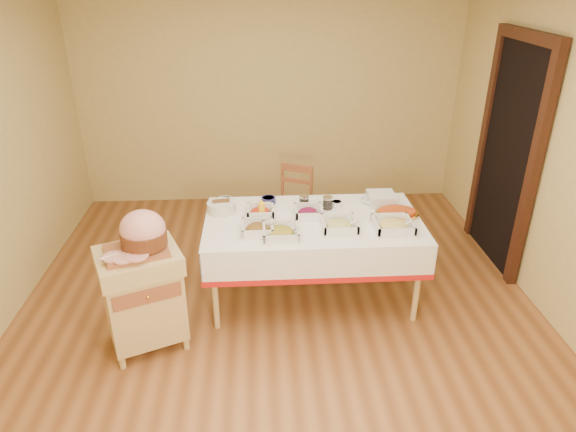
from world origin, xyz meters
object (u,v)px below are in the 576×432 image
(dining_chair, at_px, (293,205))
(ham_on_board, at_px, (142,234))
(brass_platter, at_px, (397,213))
(preserve_jar_left, at_px, (304,202))
(mustard_bottle, at_px, (262,210))
(butcher_cart, at_px, (143,293))
(dining_table, at_px, (313,236))
(bread_basket, at_px, (221,207))
(preserve_jar_right, at_px, (328,203))
(plate_stack, at_px, (381,199))

(dining_chair, xyz_separation_m, ham_on_board, (-1.19, -1.57, 0.52))
(ham_on_board, bearing_deg, brass_platter, 16.06)
(preserve_jar_left, bearing_deg, mustard_bottle, -152.97)
(preserve_jar_left, bearing_deg, butcher_cart, -147.19)
(butcher_cart, distance_m, brass_platter, 2.18)
(butcher_cart, bearing_deg, dining_table, 23.60)
(preserve_jar_left, relative_size, bread_basket, 0.46)
(dining_table, bearing_deg, ham_on_board, -157.01)
(dining_chair, distance_m, preserve_jar_left, 0.87)
(ham_on_board, xyz_separation_m, preserve_jar_left, (1.24, 0.79, -0.14))
(preserve_jar_left, distance_m, mustard_bottle, 0.42)
(preserve_jar_left, height_order, preserve_jar_right, preserve_jar_left)
(preserve_jar_left, relative_size, plate_stack, 0.48)
(preserve_jar_left, height_order, plate_stack, preserve_jar_left)
(dining_table, relative_size, brass_platter, 4.84)
(butcher_cart, bearing_deg, preserve_jar_left, 32.81)
(dining_chair, distance_m, plate_stack, 1.12)
(butcher_cart, height_order, plate_stack, plate_stack)
(dining_table, distance_m, preserve_jar_right, 0.33)
(butcher_cart, xyz_separation_m, preserve_jar_right, (1.49, 0.79, 0.34))
(preserve_jar_right, height_order, brass_platter, preserve_jar_right)
(ham_on_board, bearing_deg, dining_chair, 52.74)
(butcher_cart, distance_m, preserve_jar_right, 1.72)
(dining_table, distance_m, butcher_cart, 1.47)
(preserve_jar_right, bearing_deg, dining_chair, 106.93)
(plate_stack, bearing_deg, dining_table, -156.60)
(dining_table, distance_m, dining_chair, 1.04)
(dining_table, relative_size, mustard_bottle, 10.34)
(dining_table, relative_size, ham_on_board, 3.92)
(butcher_cart, relative_size, ham_on_board, 1.77)
(dining_table, distance_m, brass_platter, 0.75)
(butcher_cart, bearing_deg, ham_on_board, 38.03)
(brass_platter, bearing_deg, plate_stack, 108.19)
(dining_chair, bearing_deg, preserve_jar_right, -73.07)
(dining_table, height_order, dining_chair, dining_chair)
(preserve_jar_right, xyz_separation_m, brass_platter, (0.57, -0.17, -0.03))
(preserve_jar_left, xyz_separation_m, brass_platter, (0.78, -0.21, -0.03))
(butcher_cart, relative_size, mustard_bottle, 4.67)
(butcher_cart, height_order, ham_on_board, ham_on_board)
(butcher_cart, bearing_deg, preserve_jar_right, 27.88)
(dining_chair, bearing_deg, dining_table, -84.44)
(mustard_bottle, relative_size, bread_basket, 0.72)
(ham_on_board, xyz_separation_m, brass_platter, (2.02, 0.58, -0.17))
(dining_chair, distance_m, brass_platter, 1.33)
(preserve_jar_right, bearing_deg, mustard_bottle, -165.43)
(butcher_cart, bearing_deg, dining_chair, 52.31)
(dining_chair, bearing_deg, butcher_cart, -127.69)
(ham_on_board, bearing_deg, plate_stack, 23.13)
(dining_table, distance_m, preserve_jar_left, 0.33)
(butcher_cart, height_order, mustard_bottle, mustard_bottle)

